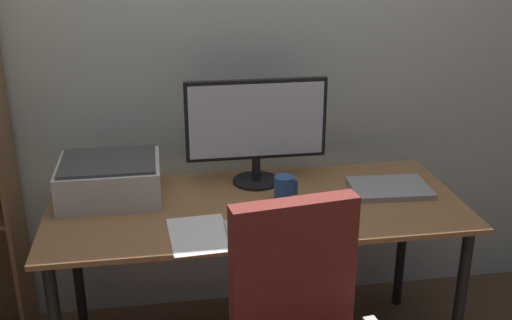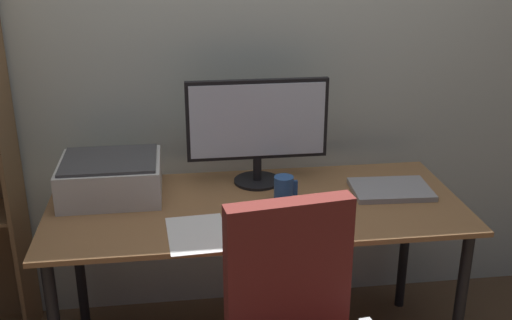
% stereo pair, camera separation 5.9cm
% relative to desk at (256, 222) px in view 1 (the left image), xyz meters
% --- Properties ---
extents(back_wall, '(6.40, 0.10, 2.60)m').
position_rel_desk_xyz_m(back_wall, '(0.00, 0.53, 0.64)').
color(back_wall, beige).
rests_on(back_wall, ground).
extents(desk, '(1.64, 0.71, 0.74)m').
position_rel_desk_xyz_m(desk, '(0.00, 0.00, 0.00)').
color(desk, olive).
rests_on(desk, ground).
extents(monitor, '(0.59, 0.20, 0.45)m').
position_rel_desk_xyz_m(monitor, '(0.03, 0.21, 0.34)').
color(monitor, black).
rests_on(monitor, desk).
extents(keyboard, '(0.29, 0.11, 0.02)m').
position_rel_desk_xyz_m(keyboard, '(-0.00, -0.21, 0.09)').
color(keyboard, silver).
rests_on(keyboard, desk).
extents(mouse, '(0.08, 0.11, 0.03)m').
position_rel_desk_xyz_m(mouse, '(0.20, -0.19, 0.10)').
color(mouse, black).
rests_on(mouse, desk).
extents(coffee_mug, '(0.09, 0.08, 0.11)m').
position_rel_desk_xyz_m(coffee_mug, '(0.11, -0.00, 0.14)').
color(coffee_mug, '#285193').
rests_on(coffee_mug, desk).
extents(laptop, '(0.33, 0.25, 0.02)m').
position_rel_desk_xyz_m(laptop, '(0.57, 0.04, 0.09)').
color(laptop, '#99999E').
rests_on(laptop, desk).
extents(printer, '(0.40, 0.34, 0.16)m').
position_rel_desk_xyz_m(printer, '(-0.57, 0.16, 0.16)').
color(printer, silver).
rests_on(printer, desk).
extents(paper_sheet, '(0.23, 0.31, 0.00)m').
position_rel_desk_xyz_m(paper_sheet, '(-0.24, -0.23, 0.08)').
color(paper_sheet, white).
rests_on(paper_sheet, desk).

